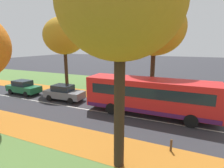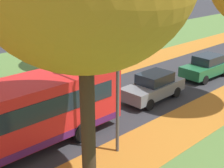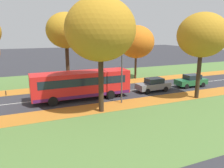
{
  "view_description": "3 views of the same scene",
  "coord_description": "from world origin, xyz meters",
  "px_view_note": "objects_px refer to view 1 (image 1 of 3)",
  "views": [
    {
      "loc": [
        -12.67,
        7.44,
        5.7
      ],
      "look_at": [
        1.14,
        13.44,
        2.29
      ],
      "focal_mm": 28.0,
      "sensor_mm": 36.0,
      "label": 1
    },
    {
      "loc": [
        12.21,
        5.42,
        7.29
      ],
      "look_at": [
        1.6,
        15.47,
        1.92
      ],
      "focal_mm": 50.0,
      "sensor_mm": 36.0,
      "label": 2
    },
    {
      "loc": [
        23.29,
        4.33,
        7.1
      ],
      "look_at": [
        1.85,
        13.36,
        1.52
      ],
      "focal_mm": 35.0,
      "sensor_mm": 36.0,
      "label": 3
    }
  ],
  "objects_px": {
    "bollard_fourth": "(171,145)",
    "streetlamp_right": "(121,65)",
    "tree_right_near": "(155,28)",
    "tree_left_near": "(120,5)",
    "car_green_following": "(23,87)",
    "tree_right_mid": "(64,36)",
    "bus": "(149,95)",
    "car_grey_lead": "(64,93)"
  },
  "relations": [
    {
      "from": "car_green_following",
      "to": "tree_right_near",
      "type": "bearing_deg",
      "value": -73.9
    },
    {
      "from": "tree_right_near",
      "to": "bollard_fourth",
      "type": "distance_m",
      "value": 11.78
    },
    {
      "from": "bus",
      "to": "tree_right_near",
      "type": "bearing_deg",
      "value": 8.5
    },
    {
      "from": "car_green_following",
      "to": "streetlamp_right",
      "type": "bearing_deg",
      "value": -78.87
    },
    {
      "from": "streetlamp_right",
      "to": "car_green_following",
      "type": "xyz_separation_m",
      "value": [
        -2.24,
        11.4,
        -2.92
      ]
    },
    {
      "from": "tree_right_mid",
      "to": "bollard_fourth",
      "type": "relative_size",
      "value": 13.2
    },
    {
      "from": "bollard_fourth",
      "to": "car_green_following",
      "type": "relative_size",
      "value": 0.16
    },
    {
      "from": "streetlamp_right",
      "to": "car_green_following",
      "type": "bearing_deg",
      "value": 101.13
    },
    {
      "from": "bus",
      "to": "streetlamp_right",
      "type": "bearing_deg",
      "value": 53.34
    },
    {
      "from": "streetlamp_right",
      "to": "bus",
      "type": "relative_size",
      "value": 0.58
    },
    {
      "from": "streetlamp_right",
      "to": "tree_right_near",
      "type": "bearing_deg",
      "value": -56.23
    },
    {
      "from": "tree_right_near",
      "to": "car_grey_lead",
      "type": "bearing_deg",
      "value": 116.42
    },
    {
      "from": "bollard_fourth",
      "to": "car_grey_lead",
      "type": "distance_m",
      "value": 12.21
    },
    {
      "from": "tree_right_near",
      "to": "tree_right_mid",
      "type": "bearing_deg",
      "value": 89.44
    },
    {
      "from": "car_green_following",
      "to": "tree_left_near",
      "type": "bearing_deg",
      "value": -115.82
    },
    {
      "from": "tree_right_mid",
      "to": "car_green_following",
      "type": "height_order",
      "value": "tree_right_mid"
    },
    {
      "from": "tree_left_near",
      "to": "car_green_following",
      "type": "xyz_separation_m",
      "value": [
        7.17,
        14.82,
        -6.43
      ]
    },
    {
      "from": "tree_right_mid",
      "to": "bus",
      "type": "distance_m",
      "value": 13.59
    },
    {
      "from": "tree_left_near",
      "to": "streetlamp_right",
      "type": "xyz_separation_m",
      "value": [
        9.41,
        3.41,
        -3.5
      ]
    },
    {
      "from": "tree_left_near",
      "to": "tree_right_mid",
      "type": "height_order",
      "value": "tree_left_near"
    },
    {
      "from": "streetlamp_right",
      "to": "car_green_following",
      "type": "relative_size",
      "value": 1.41
    },
    {
      "from": "tree_right_near",
      "to": "streetlamp_right",
      "type": "distance_m",
      "value": 4.84
    },
    {
      "from": "tree_right_mid",
      "to": "bollard_fourth",
      "type": "height_order",
      "value": "tree_right_mid"
    },
    {
      "from": "streetlamp_right",
      "to": "bus",
      "type": "xyz_separation_m",
      "value": [
        -2.54,
        -3.41,
        -2.03
      ]
    },
    {
      "from": "bollard_fourth",
      "to": "tree_right_mid",
      "type": "bearing_deg",
      "value": 56.7
    },
    {
      "from": "bus",
      "to": "car_grey_lead",
      "type": "distance_m",
      "value": 8.97
    },
    {
      "from": "tree_right_mid",
      "to": "car_grey_lead",
      "type": "bearing_deg",
      "value": -145.72
    },
    {
      "from": "tree_right_mid",
      "to": "car_green_following",
      "type": "xyz_separation_m",
      "value": [
        -4.2,
        3.02,
        -5.93
      ]
    },
    {
      "from": "bollard_fourth",
      "to": "bus",
      "type": "distance_m",
      "value": 5.38
    },
    {
      "from": "bus",
      "to": "car_green_following",
      "type": "distance_m",
      "value": 14.85
    },
    {
      "from": "tree_right_mid",
      "to": "bollard_fourth",
      "type": "bearing_deg",
      "value": -123.3
    },
    {
      "from": "tree_right_mid",
      "to": "car_grey_lead",
      "type": "distance_m",
      "value": 7.82
    },
    {
      "from": "tree_left_near",
      "to": "streetlamp_right",
      "type": "relative_size",
      "value": 1.6
    },
    {
      "from": "tree_left_near",
      "to": "streetlamp_right",
      "type": "height_order",
      "value": "tree_left_near"
    },
    {
      "from": "bus",
      "to": "tree_right_mid",
      "type": "bearing_deg",
      "value": 69.15
    },
    {
      "from": "tree_right_near",
      "to": "streetlamp_right",
      "type": "xyz_separation_m",
      "value": [
        -1.84,
        2.76,
        -3.53
      ]
    },
    {
      "from": "bollard_fourth",
      "to": "car_green_following",
      "type": "bearing_deg",
      "value": 73.62
    },
    {
      "from": "tree_left_near",
      "to": "tree_right_mid",
      "type": "bearing_deg",
      "value": 46.07
    },
    {
      "from": "bus",
      "to": "car_grey_lead",
      "type": "xyz_separation_m",
      "value": [
        0.28,
        8.92,
        -0.89
      ]
    },
    {
      "from": "bus",
      "to": "car_grey_lead",
      "type": "relative_size",
      "value": 2.45
    },
    {
      "from": "bollard_fourth",
      "to": "streetlamp_right",
      "type": "relative_size",
      "value": 0.11
    },
    {
      "from": "tree_right_near",
      "to": "bollard_fourth",
      "type": "relative_size",
      "value": 14.54
    }
  ]
}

